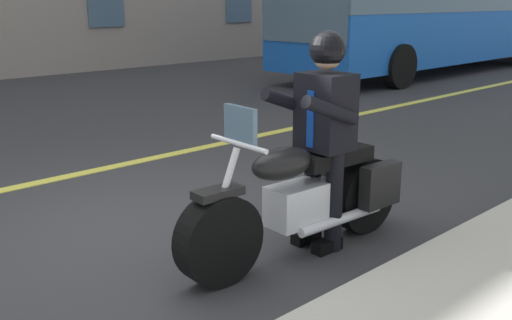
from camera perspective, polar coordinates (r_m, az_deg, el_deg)
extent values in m
plane|color=#333335|center=(5.26, -11.24, -6.95)|extent=(80.00, 80.00, 0.00)
cube|color=#E5DB4C|center=(6.95, -20.13, -2.03)|extent=(60.00, 0.16, 0.01)
cylinder|color=black|center=(4.19, -3.61, -7.72)|extent=(0.67, 0.24, 0.66)
cylinder|color=black|center=(5.19, 10.29, -3.30)|extent=(0.67, 0.24, 0.66)
cube|color=silver|center=(4.64, 4.36, -4.20)|extent=(0.58, 0.31, 0.32)
ellipsoid|color=black|center=(4.40, 2.58, -0.35)|extent=(0.58, 0.31, 0.24)
cube|color=black|center=(4.79, 7.44, 0.34)|extent=(0.72, 0.32, 0.12)
cube|color=black|center=(4.98, 11.94, -2.38)|extent=(0.41, 0.14, 0.36)
cube|color=black|center=(5.25, 8.18, -1.29)|extent=(0.41, 0.14, 0.36)
cylinder|color=silver|center=(4.10, -3.45, -4.18)|extent=(0.35, 0.07, 0.76)
cylinder|color=silver|center=(4.08, -1.74, 1.60)|extent=(0.07, 0.60, 0.04)
cube|color=black|center=(4.06, -3.70, -3.18)|extent=(0.37, 0.18, 0.06)
cylinder|color=silver|center=(4.80, 8.24, -5.69)|extent=(0.90, 0.13, 0.08)
cube|color=slate|center=(4.06, -1.53, 3.29)|extent=(0.06, 0.32, 0.28)
cylinder|color=black|center=(4.73, 7.55, -3.90)|extent=(0.14, 0.14, 0.84)
cube|color=black|center=(4.82, 6.90, -8.20)|extent=(0.27, 0.12, 0.10)
cylinder|color=black|center=(4.89, 5.48, -3.20)|extent=(0.14, 0.14, 0.84)
cube|color=black|center=(4.98, 4.88, -7.39)|extent=(0.27, 0.12, 0.10)
cube|color=black|center=(4.63, 6.76, 4.68)|extent=(0.34, 0.42, 0.60)
cube|color=navy|center=(4.52, 5.34, 3.96)|extent=(0.03, 0.07, 0.44)
cylinder|color=black|center=(4.34, 7.25, 4.76)|extent=(0.56, 0.13, 0.28)
cylinder|color=black|center=(4.65, 3.27, 5.55)|extent=(0.56, 0.13, 0.28)
sphere|color=tan|center=(4.57, 6.93, 9.99)|extent=(0.22, 0.22, 0.22)
sphere|color=black|center=(4.57, 6.95, 10.61)|extent=(0.28, 0.28, 0.28)
cube|color=blue|center=(17.38, 17.31, 14.06)|extent=(11.00, 2.50, 2.85)
cylinder|color=black|center=(13.76, 13.71, 8.81)|extent=(1.00, 0.30, 1.00)
cylinder|color=black|center=(15.20, 6.04, 9.74)|extent=(1.00, 0.30, 1.00)
cylinder|color=black|center=(20.81, 18.59, 10.54)|extent=(1.00, 0.30, 1.00)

